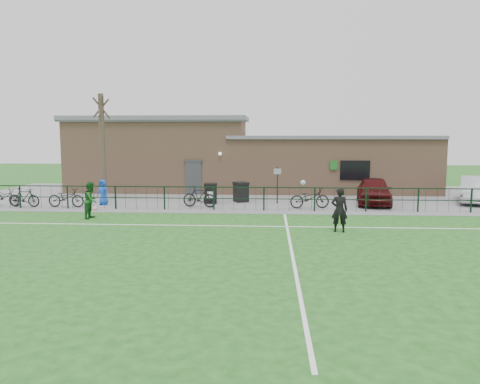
# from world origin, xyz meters

# --- Properties ---
(ground) EXTENTS (90.00, 90.00, 0.00)m
(ground) POSITION_xyz_m (0.00, 0.00, 0.00)
(ground) COLOR #194E17
(ground) RESTS_ON ground
(paving_strip) EXTENTS (34.00, 13.00, 0.02)m
(paving_strip) POSITION_xyz_m (0.00, 13.50, 0.01)
(paving_strip) COLOR slate
(paving_strip) RESTS_ON ground
(pitch_line_touch) EXTENTS (28.00, 0.10, 0.01)m
(pitch_line_touch) POSITION_xyz_m (0.00, 7.80, 0.00)
(pitch_line_touch) COLOR white
(pitch_line_touch) RESTS_ON ground
(pitch_line_mid) EXTENTS (28.00, 0.10, 0.01)m
(pitch_line_mid) POSITION_xyz_m (0.00, 4.00, 0.00)
(pitch_line_mid) COLOR white
(pitch_line_mid) RESTS_ON ground
(pitch_line_perp) EXTENTS (0.10, 16.00, 0.01)m
(pitch_line_perp) POSITION_xyz_m (2.00, 0.00, 0.00)
(pitch_line_perp) COLOR white
(pitch_line_perp) RESTS_ON ground
(perimeter_fence) EXTENTS (28.00, 0.10, 1.20)m
(perimeter_fence) POSITION_xyz_m (0.00, 8.00, 0.60)
(perimeter_fence) COLOR black
(perimeter_fence) RESTS_ON ground
(bare_tree) EXTENTS (0.30, 0.30, 6.00)m
(bare_tree) POSITION_xyz_m (-8.00, 10.50, 3.00)
(bare_tree) COLOR #403127
(bare_tree) RESTS_ON ground
(wheelie_bin_left) EXTENTS (0.73, 0.81, 1.00)m
(wheelie_bin_left) POSITION_xyz_m (-1.95, 10.37, 0.52)
(wheelie_bin_left) COLOR black
(wheelie_bin_left) RESTS_ON paving_strip
(wheelie_bin_right) EXTENTS (0.94, 0.98, 1.03)m
(wheelie_bin_right) POSITION_xyz_m (-0.32, 10.95, 0.53)
(wheelie_bin_right) COLOR black
(wheelie_bin_right) RESTS_ON paving_strip
(sign_post) EXTENTS (0.06, 0.06, 2.00)m
(sign_post) POSITION_xyz_m (1.70, 10.53, 1.02)
(sign_post) COLOR black
(sign_post) RESTS_ON paving_strip
(car_maroon) EXTENTS (2.41, 4.53, 1.47)m
(car_maroon) POSITION_xyz_m (6.93, 10.59, 0.75)
(car_maroon) COLOR #430C0E
(car_maroon) RESTS_ON paving_strip
(car_silver) EXTENTS (3.04, 4.62, 1.44)m
(car_silver) POSITION_xyz_m (12.68, 11.50, 0.74)
(car_silver) COLOR #ACAEB4
(car_silver) RESTS_ON paving_strip
(bicycle_a) EXTENTS (1.89, 0.88, 0.95)m
(bicycle_a) POSITION_xyz_m (-12.76, 8.70, 0.50)
(bicycle_a) COLOR black
(bicycle_a) RESTS_ON paving_strip
(bicycle_b) EXTENTS (1.68, 0.56, 0.99)m
(bicycle_b) POSITION_xyz_m (-11.46, 8.35, 0.52)
(bicycle_b) COLOR black
(bicycle_b) RESTS_ON paving_strip
(bicycle_c) EXTENTS (1.94, 0.76, 1.01)m
(bicycle_c) POSITION_xyz_m (-9.27, 8.43, 0.52)
(bicycle_c) COLOR black
(bicycle_c) RESTS_ON paving_strip
(bicycle_d) EXTENTS (1.91, 0.92, 1.11)m
(bicycle_d) POSITION_xyz_m (-2.35, 8.86, 0.57)
(bicycle_d) COLOR black
(bicycle_d) RESTS_ON paving_strip
(bicycle_e) EXTENTS (2.10, 1.00, 1.06)m
(bicycle_e) POSITION_xyz_m (3.33, 8.85, 0.55)
(bicycle_e) COLOR black
(bicycle_e) RESTS_ON paving_strip
(spectator_child) EXTENTS (0.77, 0.63, 1.36)m
(spectator_child) POSITION_xyz_m (-7.64, 9.34, 0.70)
(spectator_child) COLOR blue
(spectator_child) RESTS_ON paving_strip
(goalkeeper_kick) EXTENTS (1.66, 3.14, 1.75)m
(goalkeeper_kick) POSITION_xyz_m (3.95, 3.13, 0.89)
(goalkeeper_kick) COLOR black
(goalkeeper_kick) RESTS_ON ground
(outfield_player) EXTENTS (0.71, 0.86, 1.65)m
(outfield_player) POSITION_xyz_m (-6.76, 5.42, 0.82)
(outfield_player) COLOR #17521C
(outfield_player) RESTS_ON ground
(ball_ground) EXTENTS (0.22, 0.22, 0.22)m
(ball_ground) POSITION_xyz_m (-7.43, 7.59, 0.11)
(ball_ground) COLOR white
(ball_ground) RESTS_ON ground
(clubhouse) EXTENTS (24.25, 5.40, 4.96)m
(clubhouse) POSITION_xyz_m (-0.88, 16.50, 2.22)
(clubhouse) COLOR #A1795A
(clubhouse) RESTS_ON ground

